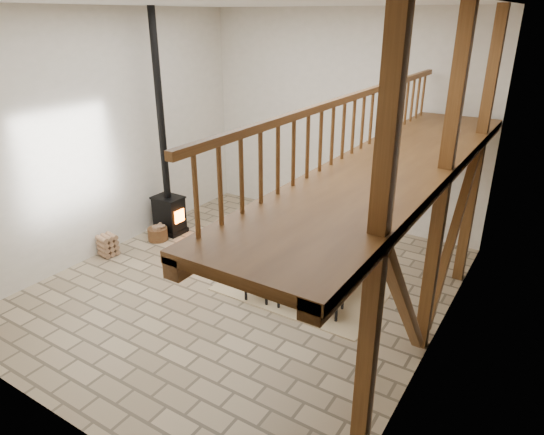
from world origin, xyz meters
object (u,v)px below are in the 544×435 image
Objects in this scene: log_basket at (158,233)px; log_stack at (108,245)px; dining_table at (308,266)px; wood_stove at (167,188)px.

log_stack reaches higher than log_basket.
log_stack is at bearing -106.60° from log_basket.
wood_stove is at bearing 164.20° from dining_table.
log_basket is at bearing 171.21° from dining_table.
log_basket is at bearing 73.40° from log_stack.
log_basket is (-3.91, -0.03, -0.27)m from dining_table.
dining_table is 0.47× the size of wood_stove.
log_stack is (-4.25, -1.17, -0.20)m from dining_table.
log_stack is at bearing -98.70° from wood_stove.
dining_table is 3.92m from log_basket.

